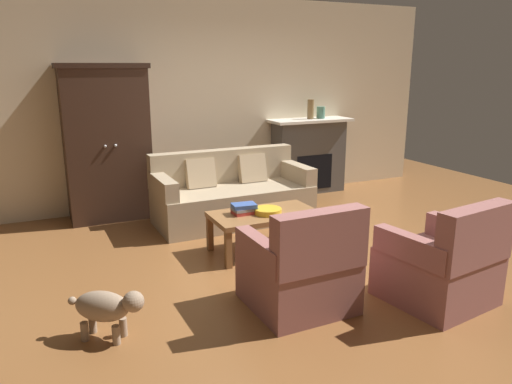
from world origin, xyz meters
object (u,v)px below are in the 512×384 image
object	(u,v)px
fruit_bowl	(268,211)
mantel_vase_jade	(321,113)
mantel_vase_bronze	(311,109)
dog	(107,307)
couch	(232,196)
book_stack	(244,209)
armchair_near_right	(442,266)
coffee_table	(264,218)
armchair_near_left	(301,271)
fireplace	(309,155)
armoire	(107,143)

from	to	relation	value
fruit_bowl	mantel_vase_jade	xyz separation A→B (m)	(1.85, 1.97, 0.76)
mantel_vase_bronze	dog	bearing A→B (deg)	-138.95
couch	fruit_bowl	distance (m)	1.16
book_stack	mantel_vase_bronze	size ratio (longest dim) A/B	0.90
mantel_vase_jade	armchair_near_right	distance (m)	3.81
dog	coffee_table	bearing A→B (deg)	31.32
fruit_bowl	armchair_near_left	world-z (taller)	armchair_near_left
couch	fruit_bowl	world-z (taller)	couch
couch	mantel_vase_jade	bearing A→B (deg)	24.65
couch	armchair_near_left	size ratio (longest dim) A/B	2.19
book_stack	dog	size ratio (longest dim) A/B	0.53
fireplace	fruit_bowl	distance (m)	2.60
mantel_vase_jade	armchair_near_left	xyz separation A→B (m)	(-2.14, -3.16, -0.89)
armoire	book_stack	xyz separation A→B (m)	(1.06, -1.81, -0.49)
mantel_vase_bronze	armchair_near_left	world-z (taller)	mantel_vase_bronze
fireplace	mantel_vase_bronze	world-z (taller)	mantel_vase_bronze
armoire	mantel_vase_bronze	size ratio (longest dim) A/B	6.69
couch	coffee_table	size ratio (longest dim) A/B	1.76
book_stack	mantel_vase_jade	size ratio (longest dim) A/B	1.47
armchair_near_left	dog	world-z (taller)	armchair_near_left
couch	coffee_table	distance (m)	1.11
fruit_bowl	mantel_vase_jade	distance (m)	2.81
fireplace	fruit_bowl	size ratio (longest dim) A/B	4.41
couch	mantel_vase_bronze	xyz separation A→B (m)	(1.60, 0.82, 0.95)
fruit_bowl	mantel_vase_jade	world-z (taller)	mantel_vase_jade
armoire	armchair_near_right	size ratio (longest dim) A/B	2.18
fruit_bowl	book_stack	xyz separation A→B (m)	(-0.22, 0.10, 0.03)
mantel_vase_bronze	dog	world-z (taller)	mantel_vase_bronze
book_stack	armchair_near_right	bearing A→B (deg)	-58.65
mantel_vase_bronze	mantel_vase_jade	size ratio (longest dim) A/B	1.63
fireplace	mantel_vase_bronze	distance (m)	0.70
coffee_table	book_stack	bearing A→B (deg)	165.75
fruit_bowl	armchair_near_right	bearing A→B (deg)	-63.12
armoire	mantel_vase_bronze	bearing A→B (deg)	1.17
fireplace	couch	size ratio (longest dim) A/B	0.65
armchair_near_left	dog	size ratio (longest dim) A/B	1.80
book_stack	armchair_near_right	distance (m)	1.98
armoire	couch	xyz separation A→B (m)	(1.35, -0.76, -0.65)
dog	mantel_vase_jade	bearing A→B (deg)	39.60
fruit_bowl	book_stack	bearing A→B (deg)	156.19
coffee_table	mantel_vase_bronze	distance (m)	2.71
armoire	mantel_vase_jade	size ratio (longest dim) A/B	10.93
coffee_table	book_stack	world-z (taller)	book_stack
fireplace	armchair_near_right	xyz separation A→B (m)	(-0.87, -3.57, -0.25)
fruit_bowl	coffee_table	bearing A→B (deg)	109.26
armoire	book_stack	size ratio (longest dim) A/B	7.45
armchair_near_right	dog	xyz separation A→B (m)	(-2.57, 0.56, -0.07)
book_stack	mantel_vase_bronze	xyz separation A→B (m)	(1.89, 1.87, 0.79)
armoire	armchair_near_right	bearing A→B (deg)	-59.20
couch	dog	bearing A→B (deg)	-130.14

